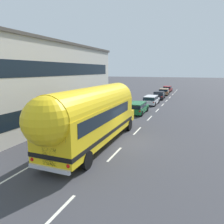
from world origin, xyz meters
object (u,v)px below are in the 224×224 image
object	(u,v)px
car_third	(159,95)
car_fifth	(167,89)
car_lead	(137,107)
car_fourth	(164,91)
car_second	(151,99)
painted_bus	(92,115)

from	to	relation	value
car_third	car_fifth	size ratio (longest dim) A/B	0.97
car_lead	car_fourth	bearing A→B (deg)	89.22
car_second	car_fifth	xyz separation A→B (m)	(-0.16, 20.89, -0.04)
car_lead	car_third	distance (m)	14.32
car_third	car_second	bearing A→B (deg)	-90.71
car_second	car_third	world-z (taller)	same
car_fifth	car_fourth	bearing A→B (deg)	-88.41
car_lead	car_fifth	size ratio (longest dim) A/B	0.95
car_third	car_fourth	size ratio (longest dim) A/B	1.02
car_fourth	car_fifth	bearing A→B (deg)	91.59
car_lead	car_fourth	distance (m)	21.19
car_lead	car_fifth	bearing A→B (deg)	89.81
painted_bus	car_third	bearing A→B (deg)	89.52
painted_bus	car_fifth	distance (m)	40.54
car_fourth	car_fifth	size ratio (longest dim) A/B	0.96
car_third	car_fourth	distance (m)	6.86
car_third	car_fourth	world-z (taller)	same
car_fifth	painted_bus	bearing A→B (deg)	-89.97
car_fourth	car_second	bearing A→B (deg)	-90.16
car_second	car_fifth	size ratio (longest dim) A/B	0.99
car_third	car_fourth	xyz separation A→B (m)	(-0.05, 6.86, 0.05)
car_second	car_fourth	distance (m)	13.78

